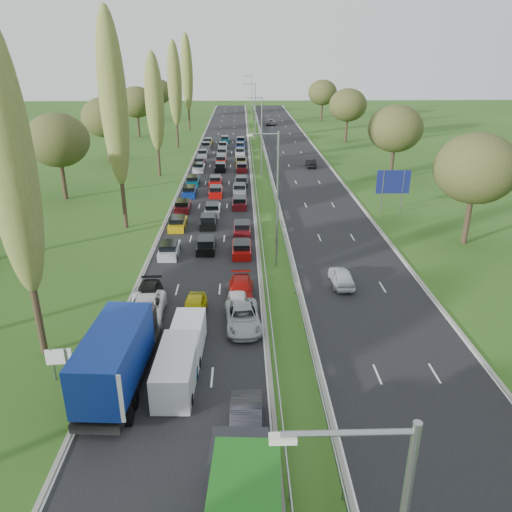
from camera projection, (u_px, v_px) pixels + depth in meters
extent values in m
plane|color=#284D18|center=(261.00, 174.00, 79.98)|extent=(260.00, 260.00, 0.00)
cube|color=black|center=(220.00, 170.00, 82.12)|extent=(10.50, 215.00, 0.04)
cube|color=black|center=(301.00, 170.00, 82.48)|extent=(10.50, 215.00, 0.04)
cube|color=gray|center=(253.00, 167.00, 82.06)|extent=(0.06, 215.00, 0.32)
cube|color=gray|center=(267.00, 167.00, 82.12)|extent=(0.06, 215.00, 0.32)
cylinder|color=gray|center=(277.00, 202.00, 43.49)|extent=(0.18, 0.18, 12.00)
cylinder|color=gray|center=(262.00, 138.00, 75.86)|extent=(0.18, 0.18, 12.00)
cylinder|color=gray|center=(255.00, 112.00, 108.23)|extent=(0.18, 0.18, 12.00)
cylinder|color=gray|center=(252.00, 98.00, 140.60)|extent=(0.18, 0.18, 12.00)
cylinder|color=#2D2116|center=(36.00, 303.00, 31.02)|extent=(0.44, 0.44, 7.20)
ellipsoid|color=olive|center=(9.00, 163.00, 27.68)|extent=(2.80, 2.80, 16.00)
cylinder|color=#2D2116|center=(123.00, 193.00, 54.01)|extent=(0.44, 0.44, 7.92)
ellipsoid|color=olive|center=(113.00, 99.00, 50.34)|extent=(2.80, 2.80, 17.60)
cylinder|color=#2D2116|center=(158.00, 155.00, 77.40)|extent=(0.44, 0.44, 6.48)
ellipsoid|color=olive|center=(155.00, 102.00, 74.40)|extent=(2.80, 2.80, 14.40)
cylinder|color=#2D2116|center=(177.00, 130.00, 100.39)|extent=(0.44, 0.44, 7.20)
ellipsoid|color=olive|center=(175.00, 83.00, 97.05)|extent=(2.80, 2.80, 16.00)
cylinder|color=#2D2116|center=(189.00, 114.00, 123.37)|extent=(0.44, 0.44, 7.92)
ellipsoid|color=olive|center=(187.00, 72.00, 119.70)|extent=(2.80, 2.80, 17.60)
cylinder|color=#2D2116|center=(64.00, 181.00, 65.41)|extent=(0.56, 0.56, 4.84)
ellipsoid|color=#38471E|center=(58.00, 140.00, 63.41)|extent=(8.00, 8.00, 6.80)
cylinder|color=#2D2116|center=(108.00, 148.00, 87.61)|extent=(0.56, 0.56, 4.84)
ellipsoid|color=#38471E|center=(105.00, 117.00, 85.61)|extent=(8.00, 8.00, 6.80)
cylinder|color=#2D2116|center=(139.00, 126.00, 113.50)|extent=(0.56, 0.56, 4.84)
ellipsoid|color=#38471E|center=(136.00, 102.00, 111.50)|extent=(8.00, 8.00, 6.80)
cylinder|color=#2D2116|center=(160.00, 111.00, 143.10)|extent=(0.56, 0.56, 4.84)
ellipsoid|color=#38471E|center=(158.00, 92.00, 141.10)|extent=(8.00, 8.00, 6.80)
cylinder|color=#2D2116|center=(467.00, 221.00, 49.99)|extent=(0.56, 0.56, 4.84)
ellipsoid|color=#38471E|center=(476.00, 168.00, 47.99)|extent=(8.00, 8.00, 6.80)
cylinder|color=#2D2116|center=(392.00, 164.00, 74.96)|extent=(0.56, 0.56, 4.84)
ellipsoid|color=#38471E|center=(395.00, 129.00, 72.96)|extent=(8.00, 8.00, 6.80)
cylinder|color=#2D2116|center=(346.00, 130.00, 107.33)|extent=(0.56, 0.56, 4.84)
ellipsoid|color=#38471E|center=(348.00, 105.00, 105.33)|extent=(8.00, 8.00, 6.80)
cylinder|color=#2D2116|center=(322.00, 112.00, 139.70)|extent=(0.56, 0.56, 4.84)
ellipsoid|color=#38471E|center=(323.00, 93.00, 137.70)|extent=(8.00, 8.00, 6.80)
cube|color=#B2B7BC|center=(169.00, 251.00, 47.71)|extent=(1.75, 4.00, 0.80)
cube|color=#BF990C|center=(178.00, 224.00, 55.04)|extent=(1.75, 4.00, 0.80)
cube|color=#590F14|center=(183.00, 207.00, 61.15)|extent=(1.75, 4.00, 0.80)
cube|color=navy|center=(190.00, 192.00, 67.58)|extent=(1.75, 4.00, 0.80)
cube|color=#053F4C|center=(193.00, 182.00, 73.04)|extent=(1.75, 4.00, 0.80)
cube|color=silver|center=(199.00, 168.00, 81.60)|extent=(1.75, 4.00, 0.80)
cube|color=#590F14|center=(200.00, 163.00, 85.85)|extent=(1.75, 4.00, 0.80)
cube|color=slate|center=(203.00, 154.00, 92.63)|extent=(1.75, 4.00, 0.80)
cube|color=slate|center=(206.00, 146.00, 100.44)|extent=(1.75, 4.00, 0.80)
cube|color=#BF990C|center=(208.00, 142.00, 105.01)|extent=(1.75, 4.00, 0.80)
cube|color=black|center=(206.00, 246.00, 48.94)|extent=(1.75, 4.00, 0.80)
cube|color=black|center=(208.00, 222.00, 55.72)|extent=(1.75, 4.00, 0.80)
cube|color=silver|center=(213.00, 211.00, 59.81)|extent=(1.75, 4.00, 0.80)
cube|color=#A50C0A|center=(216.00, 192.00, 67.60)|extent=(1.75, 4.00, 0.80)
cube|color=#A50C0A|center=(216.00, 182.00, 73.02)|extent=(1.75, 4.00, 0.80)
cube|color=black|center=(221.00, 168.00, 81.78)|extent=(1.75, 4.00, 0.80)
cube|color=#A50C0A|center=(221.00, 161.00, 87.15)|extent=(1.75, 4.00, 0.80)
cube|color=slate|center=(222.00, 153.00, 93.82)|extent=(1.75, 4.00, 0.80)
cube|color=silver|center=(223.00, 146.00, 100.55)|extent=(1.75, 4.00, 0.80)
cube|color=#053F4C|center=(225.00, 140.00, 107.83)|extent=(1.75, 4.00, 0.80)
cube|color=#A50C0A|center=(242.00, 250.00, 47.95)|extent=(1.75, 4.00, 0.80)
cube|color=#590F14|center=(242.00, 230.00, 53.42)|extent=(1.75, 4.00, 0.80)
cube|color=#590F14|center=(240.00, 204.00, 62.59)|extent=(1.75, 4.00, 0.80)
cube|color=slate|center=(240.00, 190.00, 68.72)|extent=(1.75, 4.00, 0.80)
cube|color=black|center=(241.00, 182.00, 72.86)|extent=(1.75, 4.00, 0.80)
cube|color=#590F14|center=(242.00, 168.00, 81.62)|extent=(1.75, 4.00, 0.80)
cube|color=#BF990C|center=(241.00, 162.00, 86.48)|extent=(1.75, 4.00, 0.80)
cube|color=#B2B7BC|center=(240.00, 153.00, 94.20)|extent=(1.75, 4.00, 0.80)
cube|color=navy|center=(240.00, 147.00, 100.23)|extent=(1.75, 4.00, 0.80)
cube|color=navy|center=(241.00, 141.00, 106.34)|extent=(1.75, 4.00, 0.80)
imported|color=white|center=(146.00, 309.00, 36.17)|extent=(2.78, 5.65, 1.54)
imported|color=black|center=(148.00, 296.00, 38.33)|extent=(2.04, 4.82, 1.39)
imported|color=#053951|center=(184.00, 355.00, 30.94)|extent=(2.11, 4.65, 1.32)
imported|color=#B6AD0C|center=(194.00, 308.00, 36.50)|extent=(1.82, 4.26, 1.43)
imported|color=black|center=(246.00, 423.00, 25.05)|extent=(1.75, 4.71, 1.54)
imported|color=#A2A5AB|center=(243.00, 317.00, 35.18)|extent=(2.75, 5.36, 1.45)
imported|color=#9E0E09|center=(241.00, 289.00, 39.41)|extent=(1.93, 4.74, 1.37)
imported|color=white|center=(238.00, 303.00, 37.20)|extent=(1.66, 4.07, 1.38)
imported|color=silver|center=(342.00, 277.00, 41.54)|extent=(1.76, 4.26, 1.44)
imported|color=black|center=(311.00, 163.00, 84.28)|extent=(1.52, 4.19, 1.37)
imported|color=slate|center=(271.00, 122.00, 133.19)|extent=(2.84, 5.67, 1.54)
cube|color=black|center=(122.00, 373.00, 29.13)|extent=(2.57, 9.64, 0.50)
cube|color=navy|center=(114.00, 356.00, 27.30)|extent=(2.68, 7.29, 2.87)
cube|color=silver|center=(96.00, 398.00, 23.96)|extent=(2.61, 0.06, 2.77)
cube|color=black|center=(133.00, 328.00, 32.17)|extent=(2.61, 2.36, 2.20)
cylinder|color=black|center=(135.00, 342.00, 32.55)|extent=(2.25, 1.00, 1.00)
cylinder|color=black|center=(107.00, 418.00, 25.85)|extent=(2.25, 1.00, 1.00)
cube|color=black|center=(240.00, 465.00, 21.52)|extent=(2.49, 2.24, 2.20)
cylinder|color=black|center=(240.00, 485.00, 21.85)|extent=(2.14, 1.00, 1.00)
cube|color=silver|center=(176.00, 370.00, 28.68)|extent=(2.15, 5.38, 2.15)
cube|color=black|center=(181.00, 349.00, 30.91)|extent=(2.10, 0.86, 1.72)
cylinder|color=black|center=(166.00, 364.00, 30.54)|extent=(0.27, 0.73, 0.73)
cylinder|color=black|center=(190.00, 400.00, 27.40)|extent=(0.27, 0.73, 0.73)
cube|color=white|center=(187.00, 339.00, 31.92)|extent=(1.96, 4.90, 1.96)
cube|color=black|center=(190.00, 323.00, 33.95)|extent=(1.91, 0.78, 1.57)
cylinder|color=black|center=(177.00, 336.00, 33.61)|extent=(0.25, 0.67, 0.67)
cylinder|color=black|center=(199.00, 362.00, 30.76)|extent=(0.25, 0.67, 0.67)
cylinder|color=gray|center=(53.00, 365.00, 29.31)|extent=(0.16, 0.16, 2.10)
cylinder|color=gray|center=(67.00, 364.00, 29.33)|extent=(0.16, 0.16, 2.10)
cube|color=white|center=(59.00, 357.00, 29.11)|extent=(1.50, 0.23, 1.00)
cylinder|color=gray|center=(382.00, 192.00, 59.57)|extent=(0.16, 0.16, 5.20)
cylinder|color=gray|center=(402.00, 192.00, 59.63)|extent=(0.16, 0.16, 5.20)
cube|color=navy|center=(393.00, 182.00, 59.15)|extent=(4.00, 0.15, 2.80)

